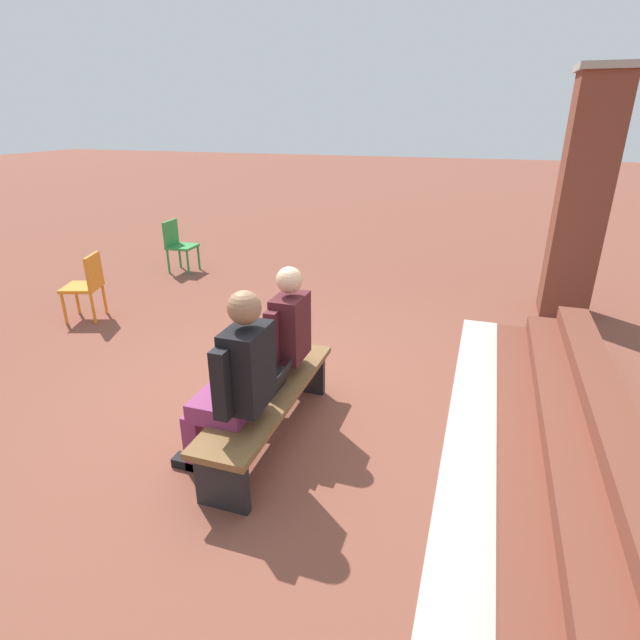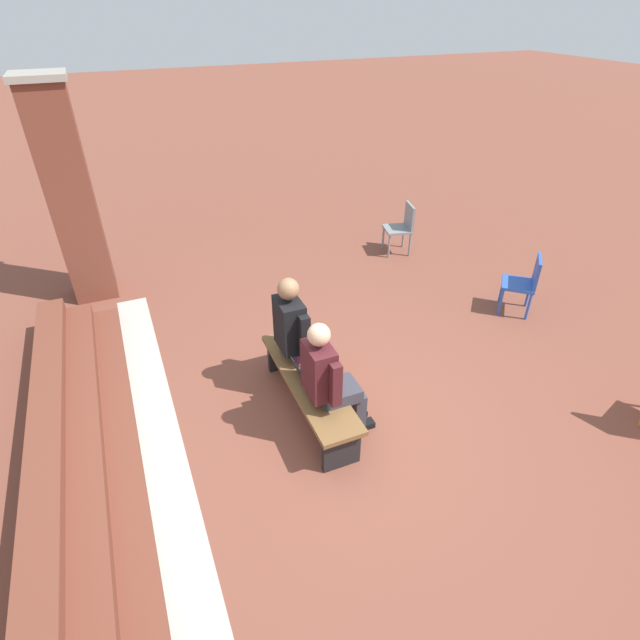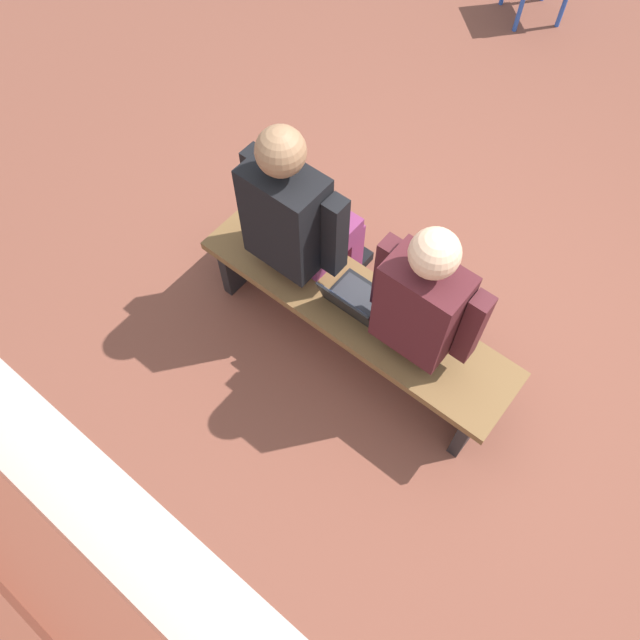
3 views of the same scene
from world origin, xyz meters
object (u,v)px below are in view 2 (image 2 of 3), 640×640
object	(u,v)px
plastic_chair_near_bench_right	(525,281)
plastic_chair_far_left	(402,225)
person_student	(329,377)
bench	(309,385)
laptop	(308,375)
person_adult	(300,332)

from	to	relation	value
plastic_chair_near_bench_right	plastic_chair_far_left	world-z (taller)	same
person_student	plastic_chair_near_bench_right	world-z (taller)	person_student
bench	plastic_chair_far_left	world-z (taller)	plastic_chair_far_left
laptop	plastic_chair_far_left	bearing A→B (deg)	-44.02
person_student	person_adult	bearing A→B (deg)	-0.25
person_student	plastic_chair_near_bench_right	xyz separation A→B (m)	(1.06, -3.37, -0.24)
laptop	plastic_chair_near_bench_right	bearing A→B (deg)	-78.51
bench	person_adult	size ratio (longest dim) A/B	1.28
person_student	person_adult	size ratio (longest dim) A/B	0.96
bench	person_student	distance (m)	0.52
plastic_chair_near_bench_right	plastic_chair_far_left	distance (m)	2.37
person_adult	person_student	bearing A→B (deg)	179.75
person_adult	plastic_chair_far_left	size ratio (longest dim) A/B	1.67
laptop	bench	bearing A→B (deg)	-67.81
plastic_chair_near_bench_right	person_adult	bearing A→B (deg)	94.79
person_adult	laptop	size ratio (longest dim) A/B	4.38
person_student	laptop	xyz separation A→B (m)	(0.36, 0.08, -0.22)
bench	person_adult	xyz separation A→B (m)	(0.41, -0.07, 0.39)
bench	person_student	xyz separation A→B (m)	(-0.36, -0.07, 0.36)
bench	plastic_chair_near_bench_right	world-z (taller)	plastic_chair_near_bench_right
bench	plastic_chair_far_left	bearing A→B (deg)	-43.95
bench	person_student	bearing A→B (deg)	-169.49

